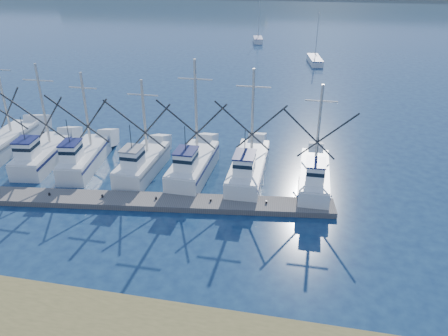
# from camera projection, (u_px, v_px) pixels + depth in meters

# --- Properties ---
(ground) EXTENTS (500.00, 500.00, 0.00)m
(ground) POSITION_uv_depth(u_px,v_px,m) (239.00, 269.00, 25.33)
(ground) COLOR #0D1E3C
(ground) RESTS_ON ground
(floating_dock) EXTENTS (31.77, 6.24, 0.42)m
(floating_dock) POSITION_uv_depth(u_px,v_px,m) (116.00, 200.00, 32.04)
(floating_dock) COLOR #58524F
(floating_dock) RESTS_ON ground
(trawler_fleet) EXTENTS (30.52, 9.43, 9.35)m
(trawler_fleet) POSITION_uv_depth(u_px,v_px,m) (140.00, 161.00, 36.22)
(trawler_fleet) COLOR silver
(trawler_fleet) RESTS_ON ground
(sailboat_near) EXTENTS (2.91, 7.04, 8.10)m
(sailboat_near) POSITION_uv_depth(u_px,v_px,m) (315.00, 60.00, 73.08)
(sailboat_near) COLOR silver
(sailboat_near) RESTS_ON ground
(sailboat_far) EXTENTS (2.59, 5.03, 8.10)m
(sailboat_far) POSITION_uv_depth(u_px,v_px,m) (258.00, 40.00, 90.47)
(sailboat_far) COLOR silver
(sailboat_far) RESTS_ON ground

